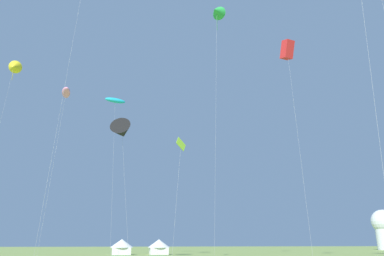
{
  "coord_description": "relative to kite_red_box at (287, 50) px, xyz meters",
  "views": [
    {
      "loc": [
        -6.99,
        -4.29,
        1.88
      ],
      "look_at": [
        0.0,
        32.0,
        13.51
      ],
      "focal_mm": 34.23,
      "sensor_mm": 36.0,
      "label": 1
    }
  ],
  "objects": [
    {
      "name": "observatory_dome",
      "position": [
        50.51,
        50.87,
        -21.5
      ],
      "size": [
        6.4,
        6.4,
        10.8
      ],
      "color": "white",
      "rests_on": "ground"
    },
    {
      "name": "kite_red_box",
      "position": [
        0.0,
        0.0,
        0.0
      ],
      "size": [
        1.69,
        3.13,
        28.94
      ],
      "color": "red",
      "rests_on": "ground"
    },
    {
      "name": "kite_lime_diamond",
      "position": [
        -13.87,
        6.2,
        -12.79
      ],
      "size": [
        2.07,
        2.5,
        15.95
      ],
      "color": "#99DB2D",
      "rests_on": "ground"
    },
    {
      "name": "kite_black_delta",
      "position": [
        -21.94,
        7.16,
        -10.95
      ],
      "size": [
        3.58,
        3.94,
        18.34
      ],
      "color": "black",
      "rests_on": "ground"
    },
    {
      "name": "festival_tent_left",
      "position": [
        -14.8,
        22.89,
        -26.15
      ],
      "size": [
        3.78,
        3.78,
        2.46
      ],
      "color": "white",
      "rests_on": "ground"
    },
    {
      "name": "kite_pink_parafoil",
      "position": [
        -30.7,
        12.37,
        -3.75
      ],
      "size": [
        2.34,
        4.01,
        24.49
      ],
      "color": "pink",
      "rests_on": "ground"
    },
    {
      "name": "festival_tent_center",
      "position": [
        -20.98,
        22.89,
        -26.13
      ],
      "size": [
        3.83,
        3.83,
        2.49
      ],
      "color": "white",
      "rests_on": "ground"
    },
    {
      "name": "kite_green_delta",
      "position": [
        -7.96,
        7.45,
        10.32
      ],
      "size": [
        3.23,
        3.55,
        39.14
      ],
      "color": "green",
      "rests_on": "ground"
    },
    {
      "name": "kite_cyan_parafoil",
      "position": [
        -23.59,
        21.5,
        -0.92
      ],
      "size": [
        4.03,
        3.57,
        27.31
      ],
      "color": "#1EB7CC",
      "rests_on": "ground"
    },
    {
      "name": "kite_yellow_delta",
      "position": [
        -40.3,
        17.72,
        2.33
      ],
      "size": [
        2.81,
        2.85,
        31.21
      ],
      "color": "yellow",
      "rests_on": "ground"
    }
  ]
}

